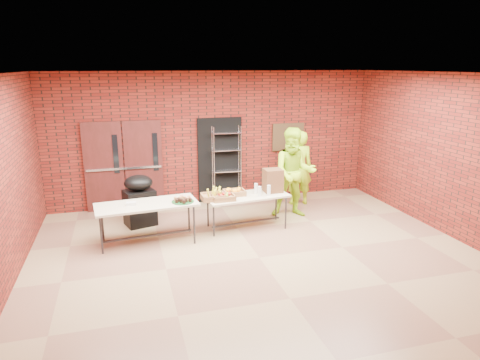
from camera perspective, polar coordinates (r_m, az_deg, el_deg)
The scene contains 19 objects.
room at distance 7.23m, azimuth 2.74°, elevation 1.24°, with size 8.08×7.08×3.28m.
double_doors at distance 10.34m, azimuth -15.17°, elevation 1.85°, with size 1.78×0.12×2.10m.
dark_doorway at distance 10.63m, azimuth -2.71°, elevation 2.69°, with size 1.10×0.06×2.10m, color black.
bronze_plaque at distance 11.06m, azimuth 6.44°, elevation 5.74°, with size 0.85×0.04×0.70m, color #412A1A.
wire_rack at distance 10.55m, azimuth -1.78°, elevation 2.05°, with size 0.70×0.23×1.90m, color #B5B5BC, non-canonical shape.
table_left at distance 8.34m, azimuth -12.32°, elevation -3.53°, with size 1.97×0.97×0.78m.
table_right at distance 8.90m, azimuth 0.89°, elevation -2.42°, with size 1.80×0.92×0.71m.
basket_bananas at distance 8.60m, azimuth -3.57°, elevation -2.20°, with size 0.48×0.37×0.15m.
basket_oranges at distance 8.88m, azimuth -0.76°, elevation -1.66°, with size 0.44×0.34×0.14m.
basket_apples at distance 8.56m, azimuth -2.23°, elevation -2.30°, with size 0.44×0.35×0.14m.
muffin_tray at distance 8.28m, azimuth -7.64°, elevation -2.60°, with size 0.43×0.43×0.11m.
napkin_box at distance 8.29m, azimuth -14.30°, elevation -3.07°, with size 0.18×0.12×0.06m, color silver.
coffee_dispenser at distance 9.10m, azimuth 4.40°, elevation -0.06°, with size 0.38×0.34×0.49m, color brown.
cup_stack_front at distance 8.78m, azimuth 2.60°, elevation -1.54°, with size 0.07×0.07×0.22m, color silver.
cup_stack_mid at distance 8.85m, azimuth 3.87°, elevation -1.39°, with size 0.07×0.07×0.22m, color silver.
cup_stack_back at distance 8.98m, azimuth 2.14°, elevation -1.14°, with size 0.07×0.07×0.22m, color silver.
covered_grill at distance 9.34m, azimuth -13.26°, elevation -2.64°, with size 0.72×0.65×1.10m.
volunteer_woman at distance 10.48m, azimuth 7.84°, elevation 1.61°, with size 0.66×0.44×1.82m, color #A5DB18.
volunteer_man at distance 9.58m, azimuth 7.22°, elevation 0.94°, with size 0.98×0.76×2.01m, color #A5DB18.
Camera 1 is at (-2.24, -6.65, 3.33)m, focal length 32.00 mm.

